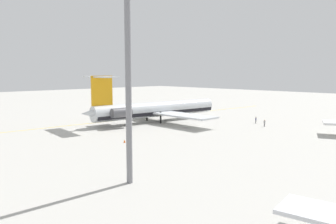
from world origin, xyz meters
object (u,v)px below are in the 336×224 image
(ground_crew_near_tail, at_px, (170,106))
(light_mast, at_px, (128,53))
(main_jetliner, at_px, (154,109))
(ground_crew_near_nose, at_px, (256,119))
(safety_cone_nose, at_px, (125,141))
(ground_crew_portside, at_px, (265,122))

(ground_crew_near_tail, height_order, light_mast, light_mast)
(main_jetliner, xyz_separation_m, ground_crew_near_nose, (-16.66, 19.92, -2.22))
(safety_cone_nose, height_order, light_mast, light_mast)
(safety_cone_nose, bearing_deg, light_mast, 54.93)
(ground_crew_near_nose, relative_size, ground_crew_near_tail, 0.96)
(main_jetliner, relative_size, ground_crew_near_nose, 24.64)
(main_jetliner, relative_size, ground_crew_portside, 24.69)
(ground_crew_near_nose, distance_m, light_mast, 54.07)
(ground_crew_portside, xyz_separation_m, light_mast, (47.47, 9.78, 13.84))
(main_jetliner, bearing_deg, ground_crew_portside, -53.76)
(ground_crew_near_nose, height_order, ground_crew_near_tail, ground_crew_near_tail)
(main_jetliner, distance_m, safety_cone_nose, 26.13)
(ground_crew_near_tail, relative_size, ground_crew_portside, 1.05)
(safety_cone_nose, bearing_deg, ground_crew_near_tail, -143.06)
(ground_crew_portside, relative_size, safety_cone_nose, 3.04)
(main_jetliner, height_order, light_mast, light_mast)
(safety_cone_nose, bearing_deg, ground_crew_portside, 166.10)
(ground_crew_near_tail, bearing_deg, ground_crew_near_nose, -151.79)
(ground_crew_portside, bearing_deg, ground_crew_near_tail, -151.06)
(ground_crew_portside, bearing_deg, main_jetliner, -109.11)
(main_jetliner, distance_m, ground_crew_near_nose, 26.06)
(ground_crew_near_tail, xyz_separation_m, ground_crew_portside, (8.90, 41.27, -0.05))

